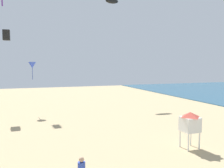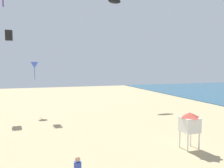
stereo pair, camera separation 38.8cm
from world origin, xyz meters
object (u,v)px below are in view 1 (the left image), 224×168
(kite_blue_delta, at_px, (32,65))
(kite_black_parafoil, at_px, (112,1))
(lifeguard_stand, at_px, (190,122))
(kite_black_box, at_px, (6,35))

(kite_blue_delta, bearing_deg, kite_black_parafoil, 27.35)
(kite_blue_delta, bearing_deg, lifeguard_stand, -59.10)
(lifeguard_stand, distance_m, kite_black_box, 22.38)
(lifeguard_stand, xyz_separation_m, kite_blue_delta, (-10.08, 16.83, 3.99))
(kite_blue_delta, relative_size, kite_black_parafoil, 0.99)
(kite_black_parafoil, bearing_deg, kite_blue_delta, -152.65)
(lifeguard_stand, bearing_deg, kite_black_box, 118.19)
(kite_blue_delta, height_order, kite_black_box, kite_black_box)
(lifeguard_stand, height_order, kite_blue_delta, kite_blue_delta)
(kite_black_parafoil, height_order, kite_black_box, kite_black_parafoil)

